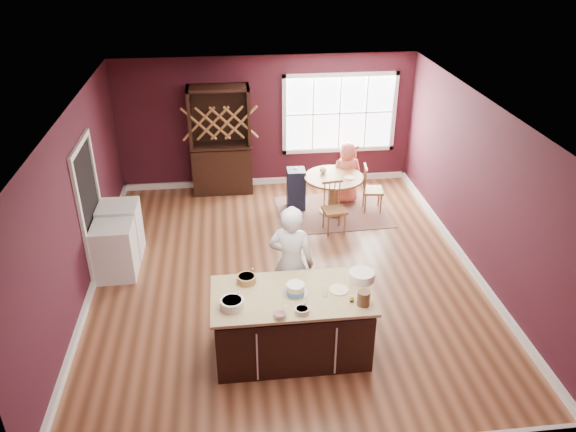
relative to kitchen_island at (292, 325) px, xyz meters
The scene contains 28 objects.
room_shell 2.03m from the kitchen_island, 86.19° to the left, with size 7.00×7.00×7.00m.
window 5.62m from the kitchen_island, 72.94° to the left, with size 2.36×0.10×1.66m, color white, non-canonical shape.
doorway 3.78m from the kitchen_island, 139.78° to the left, with size 0.08×1.26×2.13m, color white, non-canonical shape.
kitchen_island is the anchor object (origin of this frame).
dining_table 4.04m from the kitchen_island, 71.82° to the left, with size 1.11×1.11×0.75m.
baker 0.89m from the kitchen_island, 83.75° to the left, with size 0.63×0.42×1.73m, color silver.
layer_cake 0.55m from the kitchen_island, 21.08° to the left, with size 0.32×0.32×0.13m, color white, non-canonical shape.
bowl_blue 0.93m from the kitchen_island, 166.10° to the right, with size 0.29×0.29×0.11m, color white.
bowl_yellow 0.82m from the kitchen_island, 148.94° to the left, with size 0.25×0.25×0.09m, color olive.
bowl_pink 0.70m from the kitchen_island, 113.94° to the right, with size 0.16×0.16×0.06m, color silver.
bowl_olive 0.64m from the kitchen_island, 79.00° to the right, with size 0.17×0.17×0.07m, color beige.
drinking_glass 0.68m from the kitchen_island, 12.51° to the right, with size 0.07×0.07×0.13m, color silver.
dinner_plate 0.77m from the kitchen_island, ahead, with size 0.25×0.25×0.02m, color #F9E6A4.
white_tub 1.09m from the kitchen_island, 13.08° to the left, with size 0.33×0.33×0.11m, color silver.
stoneware_crock 1.05m from the kitchen_island, 20.09° to the right, with size 0.15×0.15×0.18m, color #4B3B26.
toy_figurine 0.91m from the kitchen_island, 18.64° to the right, with size 0.05×0.05×0.08m, color gold, non-canonical shape.
rug 4.06m from the kitchen_island, 71.82° to the left, with size 2.08×1.60×0.01m, color brown.
chair_east 4.33m from the kitchen_island, 62.09° to the left, with size 0.39×0.37×0.93m, color #9C5823, non-canonical shape.
chair_south 3.29m from the kitchen_island, 69.73° to the left, with size 0.40×0.38×0.94m, color brown, non-canonical shape.
chair_north 4.89m from the kitchen_island, 70.93° to the left, with size 0.46×0.43×1.08m, color brown, non-canonical shape.
seated_woman 4.58m from the kitchen_island, 69.46° to the left, with size 0.61×0.39×1.24m, color #F17564.
high_chair 4.13m from the kitchen_island, 81.95° to the left, with size 0.34×0.34×0.85m, color #232746, non-canonical shape.
toddler 4.23m from the kitchen_island, 83.07° to the left, with size 0.18×0.14×0.26m, color #8CA5BF, non-canonical shape.
table_plate 4.04m from the kitchen_island, 67.67° to the left, with size 0.19×0.19×0.01m, color beige.
table_cup 4.17m from the kitchen_island, 74.90° to the left, with size 0.13×0.13×0.10m, color silver.
hutch 5.14m from the kitchen_island, 99.22° to the left, with size 1.20×0.50×2.20m, color #3B1F12.
washer 3.27m from the kitchen_island, 140.32° to the left, with size 0.61×0.59×0.89m, color silver.
dryer 3.71m from the kitchen_island, 132.70° to the left, with size 0.64×0.62×0.92m, color white.
Camera 1 is at (-0.82, -7.42, 5.03)m, focal length 35.00 mm.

